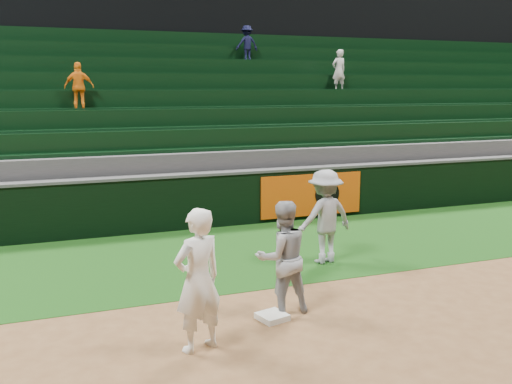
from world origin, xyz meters
The scene contains 9 objects.
ground centered at (0.00, 0.00, 0.00)m, with size 70.00×70.00×0.00m, color brown.
foul_grass centered at (0.00, 3.00, 0.00)m, with size 36.00×4.20×0.01m, color #10380E.
upper_deck centered at (0.00, 17.45, 6.00)m, with size 40.00×12.00×12.00m, color black.
first_base centered at (-0.14, -0.21, 0.04)m, with size 0.36×0.36×0.08m, color white.
first_baseman centered at (-1.31, -0.74, 0.88)m, with size 0.64×0.42×1.76m, color white.
baserunner centered at (0.09, -0.01, 0.81)m, with size 0.78×0.61×1.61m, color #969AA0.
base_coach centered at (1.72, 1.85, 0.85)m, with size 1.09×0.63×1.69m, color #9497A0.
field_wall centered at (0.03, 5.20, 0.63)m, with size 36.00×0.45×1.25m.
stadium_seating centered at (-0.01, 8.97, 1.70)m, with size 36.00×5.95×5.01m.
Camera 1 is at (-2.93, -7.04, 3.15)m, focal length 40.00 mm.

